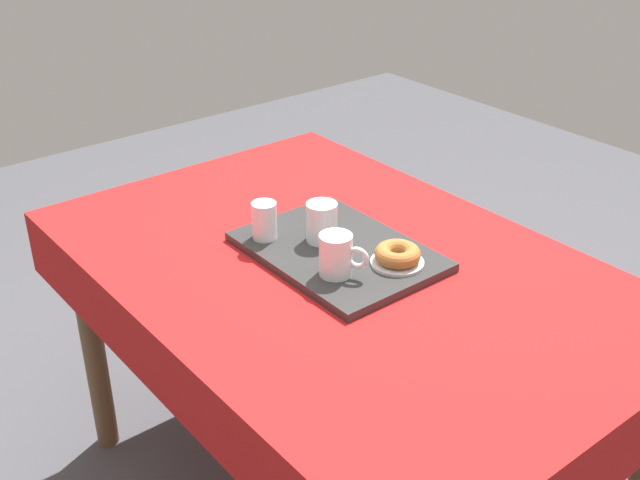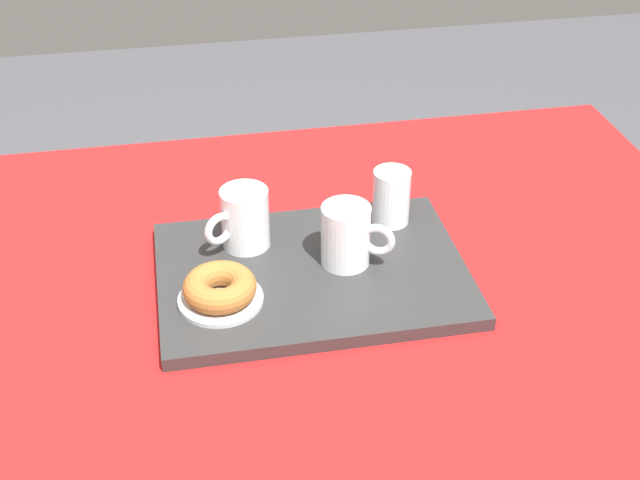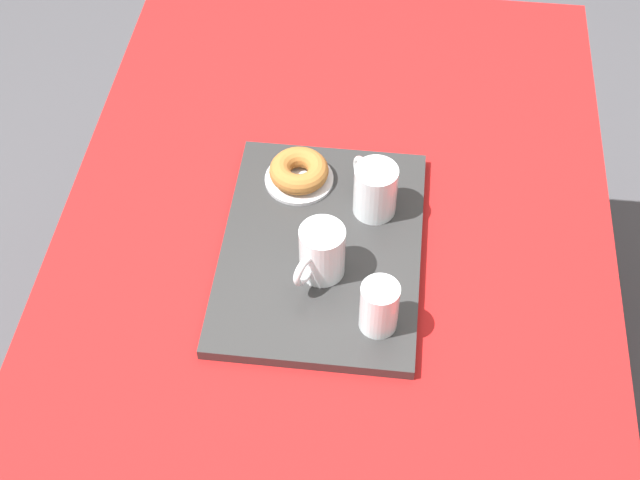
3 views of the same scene
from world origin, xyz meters
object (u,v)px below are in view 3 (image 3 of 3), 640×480
(dining_table, at_px, (332,272))
(sugar_donut_left, at_px, (299,171))
(serving_tray, at_px, (321,249))
(tea_mug_left, at_px, (321,253))
(tea_mug_right, at_px, (375,191))
(water_glass_near, at_px, (379,309))
(donut_plate_left, at_px, (299,179))

(dining_table, distance_m, sugar_donut_left, 0.19)
(dining_table, bearing_deg, serving_tray, -26.77)
(tea_mug_left, relative_size, tea_mug_right, 1.02)
(serving_tray, distance_m, water_glass_near, 0.19)
(sugar_donut_left, bearing_deg, donut_plate_left, 0.00)
(donut_plate_left, bearing_deg, serving_tray, 21.37)
(serving_tray, bearing_deg, donut_plate_left, -158.63)
(dining_table, relative_size, tea_mug_right, 13.78)
(dining_table, height_order, tea_mug_left, tea_mug_left)
(tea_mug_left, xyz_separation_m, sugar_donut_left, (-0.20, -0.06, -0.02))
(tea_mug_right, bearing_deg, water_glass_near, 5.77)
(serving_tray, relative_size, water_glass_near, 5.03)
(tea_mug_left, xyz_separation_m, water_glass_near, (0.10, 0.10, -0.00))
(serving_tray, xyz_separation_m, donut_plate_left, (-0.14, -0.06, 0.01))
(dining_table, relative_size, serving_tray, 3.12)
(dining_table, distance_m, tea_mug_right, 0.18)
(tea_mug_left, distance_m, donut_plate_left, 0.21)
(tea_mug_left, height_order, donut_plate_left, tea_mug_left)
(water_glass_near, height_order, sugar_donut_left, water_glass_near)
(tea_mug_right, bearing_deg, serving_tray, -41.61)
(serving_tray, xyz_separation_m, tea_mug_left, (0.05, 0.01, 0.06))
(tea_mug_left, bearing_deg, serving_tray, -173.80)
(tea_mug_right, bearing_deg, donut_plate_left, -110.68)
(tea_mug_right, distance_m, sugar_donut_left, 0.15)
(tea_mug_right, distance_m, water_glass_near, 0.24)
(tea_mug_left, bearing_deg, donut_plate_left, -162.60)
(dining_table, bearing_deg, sugar_donut_left, -146.86)
(dining_table, bearing_deg, water_glass_near, 26.14)
(serving_tray, height_order, tea_mug_left, tea_mug_left)
(tea_mug_right, distance_m, donut_plate_left, 0.15)
(tea_mug_right, height_order, donut_plate_left, tea_mug_right)
(serving_tray, distance_m, sugar_donut_left, 0.16)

